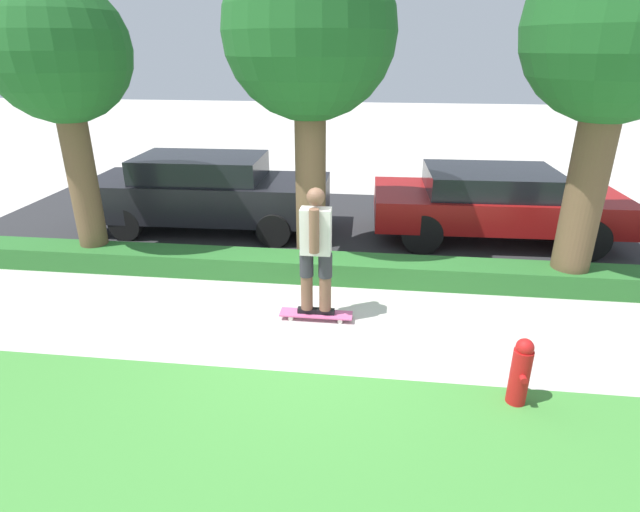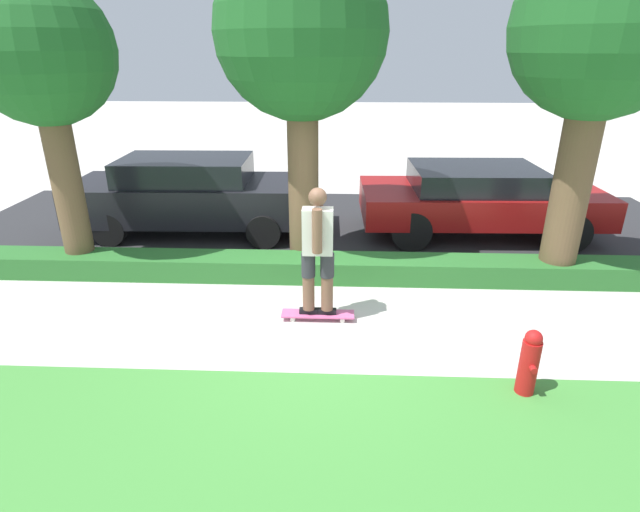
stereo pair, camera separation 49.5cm
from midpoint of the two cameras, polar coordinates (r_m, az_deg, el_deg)
The scene contains 11 objects.
ground_plane at distance 6.76m, azimuth -2.24°, elevation -8.38°, with size 60.00×60.00×0.00m, color beige.
street_asphalt at distance 10.57m, azimuth -0.46°, elevation 3.48°, with size 15.14×5.00×0.01m.
hedge_row at distance 8.09m, azimuth -1.38°, elevation -1.40°, with size 15.14×0.60×0.37m.
skateboard at distance 6.97m, azimuth -2.30°, elevation -6.70°, with size 1.01×0.24×0.09m.
skater_person at distance 6.54m, azimuth -2.43°, elevation 0.72°, with size 0.51×0.46×1.79m.
tree_near at distance 8.80m, azimuth -30.71°, elevation 18.75°, with size 2.12×2.12×4.51m.
tree_mid at distance 7.91m, azimuth -4.09°, elevation 23.60°, with size 2.55×2.55×4.99m.
tree_far at distance 8.10m, azimuth 27.87°, elevation 21.20°, with size 2.45×2.45×4.97m.
parked_car_front at distance 10.34m, azimuth -15.62°, elevation 6.82°, with size 4.78×1.83×1.52m.
parked_car_middle at distance 10.29m, azimuth 16.33°, elevation 6.40°, with size 4.68×2.12×1.37m.
fire_hydrant at distance 5.78m, azimuth 20.52°, elevation -11.35°, with size 0.20×0.32×0.78m.
Camera 2 is at (0.26, -5.79, 3.49)m, focal length 28.00 mm.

